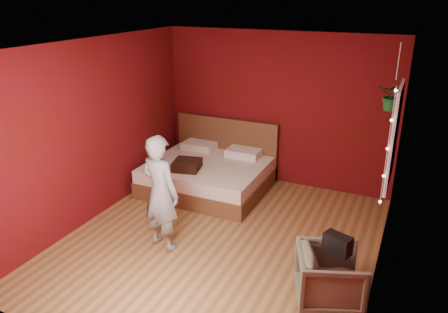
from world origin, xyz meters
TOP-DOWN VIEW (x-y plane):
  - floor at (0.00, 0.00)m, footprint 4.50×4.50m
  - room_walls at (0.00, 0.00)m, footprint 4.04×4.54m
  - window at (1.97, 0.90)m, footprint 0.05×0.97m
  - fairy_lights at (1.94, 0.38)m, footprint 0.04×0.04m
  - bed at (-0.89, 1.47)m, footprint 1.93×1.64m
  - person at (-0.64, -0.43)m, footprint 0.63×0.49m
  - armchair at (1.60, -0.64)m, footprint 0.89×0.88m
  - handbag at (1.64, -0.63)m, footprint 0.32×0.24m
  - throw_pillow at (-1.07, 1.02)m, footprint 0.50×0.50m
  - hanging_plant at (1.88, 1.21)m, footprint 0.42×0.38m

SIDE VIEW (x-z plane):
  - floor at x=0.00m, z-range 0.00..0.00m
  - bed at x=-0.89m, z-range -0.25..0.81m
  - armchair at x=1.60m, z-range 0.00..0.63m
  - throw_pillow at x=-1.07m, z-range 0.48..0.63m
  - handbag at x=1.64m, z-range 0.63..0.84m
  - person at x=-0.64m, z-range 0.00..1.55m
  - fairy_lights at x=1.94m, z-range 0.77..2.22m
  - window at x=1.97m, z-range 0.87..2.14m
  - room_walls at x=0.00m, z-range 0.37..2.99m
  - hanging_plant at x=1.88m, z-range 1.51..2.37m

